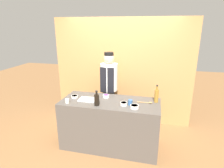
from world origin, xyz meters
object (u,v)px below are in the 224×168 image
sauce_bowl_yellow (134,107)px  sauce_bowl_red (124,104)px  bottle_vinegar (156,96)px  cup_cream (67,101)px  sauce_bowl_purple (106,96)px  cutting_board (88,99)px  bottle_soy (97,100)px  wooden_spoon (147,102)px  sauce_bowl_orange (75,96)px  cup_blue (130,102)px  chef_center (109,88)px

sauce_bowl_yellow → sauce_bowl_red: size_ratio=1.18×
bottle_vinegar → sauce_bowl_yellow: bearing=-134.5°
sauce_bowl_yellow → cup_cream: (-1.18, -0.06, 0.01)m
sauce_bowl_purple → cup_cream: (-0.59, -0.42, 0.01)m
cutting_board → bottle_soy: (0.24, -0.19, 0.09)m
sauce_bowl_red → cutting_board: sauce_bowl_red is taller
cup_cream → wooden_spoon: cup_cream is taller
bottle_soy → bottle_vinegar: (0.98, 0.38, 0.02)m
cutting_board → cup_cream: size_ratio=3.97×
sauce_bowl_orange → cup_blue: 1.07m
cutting_board → wooden_spoon: size_ratio=1.17×
sauce_bowl_purple → cup_cream: 0.73m
cup_cream → chef_center: bearing=61.3°
sauce_bowl_yellow → cup_blue: 0.15m
bottle_soy → cup_cream: bottle_soy is taller
sauce_bowl_yellow → wooden_spoon: size_ratio=0.54×
bottle_soy → cup_blue: (0.55, 0.15, -0.06)m
sauce_bowl_orange → bottle_soy: 0.58m
sauce_bowl_purple → wooden_spoon: 0.78m
bottle_vinegar → cup_blue: bearing=-152.4°
cup_cream → cutting_board: bearing=35.8°
cup_cream → chef_center: (0.52, 0.94, -0.03)m
cup_blue → chef_center: size_ratio=0.05×
sauce_bowl_purple → chef_center: size_ratio=0.07×
bottle_vinegar → cup_cream: bearing=-165.0°
cutting_board → cup_blue: bearing=-2.5°
bottle_soy → sauce_bowl_yellow: bearing=2.5°
cup_blue → sauce_bowl_yellow: bearing=-54.9°
bottle_vinegar → sauce_bowl_orange: bearing=-174.8°
sauce_bowl_yellow → sauce_bowl_purple: bearing=148.1°
sauce_bowl_yellow → cutting_board: (-0.88, 0.16, -0.02)m
sauce_bowl_red → sauce_bowl_purple: 0.48m
cutting_board → bottle_vinegar: 1.24m
sauce_bowl_yellow → wooden_spoon: bearing=54.3°
sauce_bowl_yellow → sauce_bowl_purple: (-0.58, 0.36, -0.00)m
cup_blue → cutting_board: bearing=177.5°
sauce_bowl_red → cutting_board: 0.69m
sauce_bowl_yellow → cup_blue: (-0.09, 0.12, 0.01)m
sauce_bowl_red → sauce_bowl_purple: sauce_bowl_red is taller
sauce_bowl_orange → cup_cream: 0.27m
sauce_bowl_purple → cutting_board: bearing=-145.3°
sauce_bowl_yellow → cup_cream: bearing=-177.2°
bottle_vinegar → cup_blue: 0.49m
sauce_bowl_orange → cutting_board: sauce_bowl_orange is taller
cutting_board → sauce_bowl_yellow: bearing=-10.2°
sauce_bowl_yellow → cup_cream: size_ratio=1.83×
sauce_bowl_purple → cup_blue: size_ratio=1.36×
cup_cream → cup_blue: cup_blue is taller
sauce_bowl_red → cup_cream: (-0.98, -0.13, 0.01)m
bottle_soy → sauce_bowl_orange: bearing=155.0°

